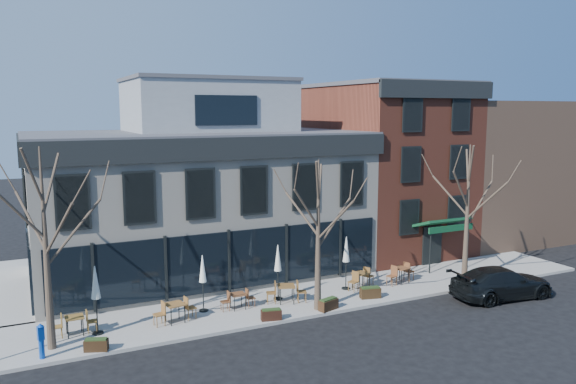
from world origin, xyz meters
name	(u,v)px	position (x,y,z in m)	size (l,w,h in m)	color
ground	(229,297)	(0.00, 0.00, 0.00)	(120.00, 120.00, 0.00)	black
sidewalk_front	(305,299)	(3.25, -2.15, 0.07)	(33.50, 4.70, 0.15)	gray
corner_building	(199,192)	(0.07, 5.07, 4.72)	(18.39, 10.39, 11.10)	beige
red_brick_building	(385,167)	(13.00, 4.98, 5.64)	(8.20, 11.78, 11.18)	brown
bg_building	(484,168)	(23.00, 6.00, 5.00)	(12.00, 12.00, 10.00)	#8C664C
tree_corner	(46,246)	(-8.49, -3.20, 4.25)	(3.93, 3.98, 7.92)	#382B21
tree_mid	(318,233)	(3.01, -3.90, 3.79)	(3.50, 3.55, 7.04)	#382B21
tree_right	(467,213)	(12.01, -3.90, 4.02)	(3.72, 3.77, 7.48)	#382B21
parked_sedan	(502,283)	(12.34, -6.15, 0.79)	(2.21, 5.43, 1.58)	black
call_box	(41,340)	(-8.89, -4.02, 0.88)	(0.27, 0.27, 1.38)	#0C3DA6
cafe_set_0	(75,323)	(-7.55, -2.19, 0.65)	(1.84, 0.75, 0.97)	brown
cafe_set_1	(175,311)	(-3.44, -2.61, 0.68)	(2.01, 0.90, 1.04)	brown
cafe_set_2	(238,299)	(-0.35, -2.23, 0.61)	(1.70, 0.69, 0.90)	brown
cafe_set_3	(286,292)	(2.08, -2.44, 0.69)	(2.05, 1.13, 1.05)	brown
cafe_set_4	(361,278)	(6.58, -2.11, 0.67)	(1.94, 1.17, 1.01)	brown
cafe_set_5	(400,273)	(9.00, -2.27, 0.68)	(2.01, 0.96, 1.03)	brown
umbrella_0	(96,286)	(-6.69, -2.48, 2.21)	(0.47, 0.47, 2.91)	black
umbrella_1	(203,272)	(-1.90, -1.81, 2.03)	(0.43, 0.43, 2.67)	black
umbrella_2	(278,261)	(1.92, -1.79, 2.09)	(0.44, 0.44, 2.74)	black
umbrella_4	(346,252)	(5.77, -1.91, 2.13)	(0.45, 0.45, 2.80)	black
planter_0	(96,345)	(-6.96, -4.20, 0.40)	(0.96, 0.65, 0.50)	black
planter_1	(271,314)	(0.48, -4.20, 0.40)	(0.97, 0.56, 0.51)	black
planter_2	(328,304)	(3.41, -4.20, 0.42)	(1.06, 0.67, 0.55)	#321F10
planter_3	(370,292)	(6.12, -3.65, 0.43)	(1.08, 0.62, 0.57)	black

